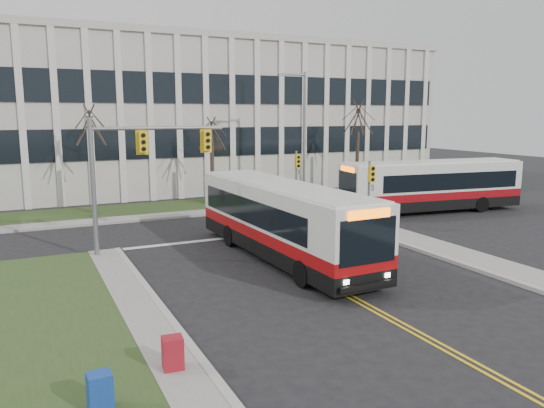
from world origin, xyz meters
The scene contains 18 objects.
ground centered at (0.00, 0.00, 0.00)m, with size 120.00×120.00×0.00m, color black.
grass_verge centered at (-10.00, -5.00, 0.06)m, with size 5.00×26.00×0.12m, color #2F471E.
sidewalk_west centered at (-7.00, -5.00, 0.07)m, with size 1.20×26.00×0.14m, color #9E9B93.
sidewalk_cross centered at (5.00, 15.20, 0.07)m, with size 44.00×1.60×0.14m, color #9E9B93.
building_lawn centered at (5.00, 18.00, 0.06)m, with size 44.00×5.00×0.12m, color #2F471E.
office_building centered at (5.00, 30.00, 6.00)m, with size 40.00×16.00×12.00m, color beige.
mast_arm_signal centered at (-5.62, 7.16, 4.26)m, with size 6.11×0.38×6.20m.
signal_pole_near centered at (7.20, 6.90, 2.50)m, with size 0.34×0.39×3.80m.
signal_pole_far centered at (7.20, 15.40, 2.50)m, with size 0.34×0.39×3.80m.
streetlight centered at (8.03, 16.20, 5.19)m, with size 2.15×0.25×9.20m.
directory_sign centered at (2.50, 17.50, 1.17)m, with size 1.50×0.12×2.00m.
tree_left centered at (-6.00, 18.00, 5.51)m, with size 1.80×1.80×7.70m.
tree_mid centered at (2.00, 18.20, 4.88)m, with size 1.80×1.80×6.82m.
tree_right centered at (14.00, 18.00, 5.91)m, with size 1.80×1.80×8.25m.
bus_main centered at (0.12, 3.59, 1.64)m, with size 2.66×12.27×3.27m, color silver, non-canonical shape.
bus_cross centered at (13.97, 9.50, 1.62)m, with size 2.64×12.18×3.25m, color silver, non-canonical shape.
newspaper_box_blue centered at (-8.96, -5.88, 0.47)m, with size 0.50×0.45×0.95m, color navy.
newspaper_box_red centered at (-7.08, -4.75, 0.47)m, with size 0.50×0.45×0.95m, color maroon.
Camera 1 is at (-10.15, -16.82, 6.35)m, focal length 35.00 mm.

